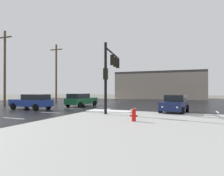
# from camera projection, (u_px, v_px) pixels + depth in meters

# --- Properties ---
(ground_plane) EXTENTS (120.00, 120.00, 0.00)m
(ground_plane) POSITION_uv_depth(u_px,v_px,m) (83.00, 107.00, 24.15)
(ground_plane) COLOR slate
(road_asphalt) EXTENTS (44.00, 44.00, 0.02)m
(road_asphalt) POSITION_uv_depth(u_px,v_px,m) (83.00, 107.00, 24.15)
(road_asphalt) COLOR black
(road_asphalt) RESTS_ON ground_plane
(sidewalk_corner) EXTENTS (18.00, 18.00, 0.14)m
(sidewalk_corner) POSITION_uv_depth(u_px,v_px,m) (193.00, 138.00, 8.55)
(sidewalk_corner) COLOR #B2B2AD
(sidewalk_corner) RESTS_ON ground_plane
(snow_strip_curbside) EXTENTS (4.00, 1.60, 0.06)m
(snow_strip_curbside) POSITION_uv_depth(u_px,v_px,m) (110.00, 111.00, 18.58)
(snow_strip_curbside) COLOR white
(snow_strip_curbside) RESTS_ON sidewalk_corner
(lane_markings) EXTENTS (36.15, 36.15, 0.01)m
(lane_markings) POSITION_uv_depth(u_px,v_px,m) (87.00, 109.00, 22.42)
(lane_markings) COLOR silver
(lane_markings) RESTS_ON road_asphalt
(traffic_signal_mast) EXTENTS (1.27, 6.06, 5.71)m
(traffic_signal_mast) POSITION_uv_depth(u_px,v_px,m) (111.00, 67.00, 18.49)
(traffic_signal_mast) COLOR black
(traffic_signal_mast) RESTS_ON sidewalk_corner
(fire_hydrant) EXTENTS (0.48, 0.26, 0.79)m
(fire_hydrant) POSITION_uv_depth(u_px,v_px,m) (134.00, 115.00, 12.73)
(fire_hydrant) COLOR red
(fire_hydrant) RESTS_ON sidewalk_corner
(strip_building_background) EXTENTS (19.88, 8.00, 6.17)m
(strip_building_background) POSITION_uv_depth(u_px,v_px,m) (160.00, 85.00, 48.48)
(strip_building_background) COLOR gray
(strip_building_background) RESTS_ON ground_plane
(sedan_navy) EXTENTS (2.31, 4.64, 1.58)m
(sedan_navy) POSITION_uv_depth(u_px,v_px,m) (175.00, 103.00, 18.50)
(sedan_navy) COLOR #141E47
(sedan_navy) RESTS_ON road_asphalt
(sedan_green) EXTENTS (2.39, 4.67, 1.58)m
(sedan_green) POSITION_uv_depth(u_px,v_px,m) (81.00, 100.00, 25.31)
(sedan_green) COLOR #195933
(sedan_green) RESTS_ON road_asphalt
(sedan_blue) EXTENTS (4.59, 2.15, 1.58)m
(sedan_blue) POSITION_uv_depth(u_px,v_px,m) (32.00, 101.00, 21.61)
(sedan_blue) COLOR navy
(sedan_blue) RESTS_ON road_asphalt
(utility_pole_mid) EXTENTS (2.20, 0.28, 9.47)m
(utility_pole_mid) POSITION_uv_depth(u_px,v_px,m) (5.00, 67.00, 26.03)
(utility_pole_mid) COLOR brown
(utility_pole_mid) RESTS_ON ground_plane
(utility_pole_far) EXTENTS (2.20, 0.28, 9.28)m
(utility_pole_far) POSITION_uv_depth(u_px,v_px,m) (56.00, 72.00, 33.07)
(utility_pole_far) COLOR brown
(utility_pole_far) RESTS_ON ground_plane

